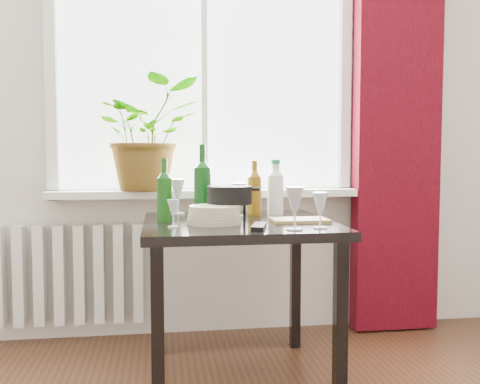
{
  "coord_description": "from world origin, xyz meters",
  "views": [
    {
      "loc": [
        -0.25,
        -0.85,
        1.04
      ],
      "look_at": [
        0.11,
        1.55,
        0.87
      ],
      "focal_mm": 40.0,
      "sensor_mm": 36.0,
      "label": 1
    }
  ],
  "objects": [
    {
      "name": "window",
      "position": [
        0.0,
        2.22,
        1.6
      ],
      "size": [
        1.72,
        0.08,
        1.62
      ],
      "color": "white",
      "rests_on": "ground"
    },
    {
      "name": "wine_bottle_right",
      "position": [
        -0.05,
        1.74,
        0.92
      ],
      "size": [
        0.11,
        0.11,
        0.36
      ],
      "primitive_type": null,
      "rotation": [
        0.0,
        0.0,
        -0.42
      ],
      "color": "#0C400F",
      "rests_on": "table"
    },
    {
      "name": "windowsill",
      "position": [
        0.0,
        2.15,
        0.82
      ],
      "size": [
        1.72,
        0.2,
        0.04
      ],
      "color": "white",
      "rests_on": "ground"
    },
    {
      "name": "wineglass_front_right",
      "position": [
        0.28,
        1.22,
        0.83
      ],
      "size": [
        0.08,
        0.08,
        0.18
      ],
      "primitive_type": null,
      "rotation": [
        0.0,
        0.0,
        0.08
      ],
      "color": "#B6BDC4",
      "rests_on": "table"
    },
    {
      "name": "wineglass_front_left",
      "position": [
        -0.2,
        1.37,
        0.8
      ],
      "size": [
        0.06,
        0.06,
        0.12
      ],
      "primitive_type": null,
      "rotation": [
        0.0,
        0.0,
        -0.15
      ],
      "color": "white",
      "rests_on": "table"
    },
    {
      "name": "wineglass_far_right",
      "position": [
        0.4,
        1.25,
        0.82
      ],
      "size": [
        0.07,
        0.07,
        0.15
      ],
      "primitive_type": null,
      "rotation": [
        0.0,
        0.0,
        0.02
      ],
      "color": "white",
      "rests_on": "table"
    },
    {
      "name": "cleaning_bottle",
      "position": [
        0.32,
        1.76,
        0.88
      ],
      "size": [
        0.08,
        0.08,
        0.28
      ],
      "primitive_type": null,
      "rotation": [
        0.0,
        0.0,
        -0.01
      ],
      "color": "white",
      "rests_on": "table"
    },
    {
      "name": "table",
      "position": [
        0.1,
        1.55,
        0.65
      ],
      "size": [
        0.85,
        0.85,
        0.74
      ],
      "color": "black",
      "rests_on": "ground"
    },
    {
      "name": "wineglass_back_left",
      "position": [
        -0.16,
        1.87,
        0.83
      ],
      "size": [
        0.09,
        0.09,
        0.18
      ],
      "primitive_type": null,
      "rotation": [
        0.0,
        0.0,
        -0.1
      ],
      "color": "silver",
      "rests_on": "table"
    },
    {
      "name": "plate_stack",
      "position": [
        -0.02,
        1.47,
        0.78
      ],
      "size": [
        0.28,
        0.28,
        0.08
      ],
      "primitive_type": "cylinder",
      "rotation": [
        0.0,
        0.0,
        0.18
      ],
      "color": "beige",
      "rests_on": "table"
    },
    {
      "name": "cutting_board",
      "position": [
        0.37,
        1.48,
        0.75
      ],
      "size": [
        0.25,
        0.17,
        0.01
      ],
      "primitive_type": "cube",
      "rotation": [
        0.0,
        0.0,
        -0.01
      ],
      "color": "#9C7F46",
      "rests_on": "table"
    },
    {
      "name": "wineglass_back_center",
      "position": [
        0.13,
        1.7,
        0.82
      ],
      "size": [
        0.08,
        0.08,
        0.17
      ],
      "primitive_type": null,
      "rotation": [
        0.0,
        0.0,
        -0.15
      ],
      "color": "white",
      "rests_on": "table"
    },
    {
      "name": "bottle_amber",
      "position": [
        0.21,
        1.76,
        0.88
      ],
      "size": [
        0.08,
        0.08,
        0.28
      ],
      "primitive_type": null,
      "rotation": [
        0.0,
        0.0,
        -0.17
      ],
      "color": "brown",
      "rests_on": "table"
    },
    {
      "name": "tv_remote",
      "position": [
        0.15,
        1.28,
        0.75
      ],
      "size": [
        0.09,
        0.18,
        0.02
      ],
      "primitive_type": "cube",
      "rotation": [
        0.0,
        0.0,
        -0.26
      ],
      "color": "black",
      "rests_on": "table"
    },
    {
      "name": "wine_bottle_left",
      "position": [
        -0.23,
        1.58,
        0.88
      ],
      "size": [
        0.08,
        0.08,
        0.29
      ],
      "primitive_type": null,
      "rotation": [
        0.0,
        0.0,
        -0.17
      ],
      "color": "#10460D",
      "rests_on": "table"
    },
    {
      "name": "potted_plant",
      "position": [
        -0.32,
        2.14,
        1.15
      ],
      "size": [
        0.67,
        0.63,
        0.61
      ],
      "primitive_type": "imported",
      "rotation": [
        0.0,
        0.0,
        0.32
      ],
      "color": "#3C7C21",
      "rests_on": "windowsill"
    },
    {
      "name": "fondue_pot",
      "position": [
        0.06,
        1.57,
        0.82
      ],
      "size": [
        0.29,
        0.27,
        0.16
      ],
      "primitive_type": null,
      "rotation": [
        0.0,
        0.0,
        -0.3
      ],
      "color": "black",
      "rests_on": "table"
    },
    {
      "name": "curtain",
      "position": [
        1.12,
        2.12,
        1.3
      ],
      "size": [
        0.5,
        0.12,
        2.56
      ],
      "color": "#3B050D",
      "rests_on": "ground"
    },
    {
      "name": "radiator",
      "position": [
        -0.75,
        2.18,
        0.38
      ],
      "size": [
        0.8,
        0.1,
        0.55
      ],
      "color": "white",
      "rests_on": "ground"
    }
  ]
}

